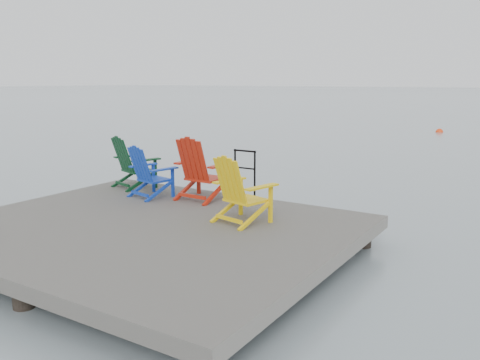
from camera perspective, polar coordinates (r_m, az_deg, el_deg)
The scene contains 8 objects.
ground at distance 8.16m, azimuth -10.20°, elevation -8.31°, with size 400.00×400.00×0.00m, color slate.
dock at distance 8.05m, azimuth -10.28°, elevation -5.98°, with size 6.00×5.00×1.40m.
handrail at distance 9.65m, azimuth 0.54°, elevation 1.30°, with size 0.48×0.04×0.90m.
chair_green at distance 10.69m, azimuth -12.03°, elevation 1.98°, with size 1.00×0.95×1.06m.
chair_blue at distance 9.75m, azimuth -10.21°, elevation 0.95°, with size 0.89×0.84×0.98m.
chair_red at distance 9.40m, azimuth -4.44°, elevation 1.30°, with size 0.96×0.89×1.17m.
chair_yellow at distance 7.85m, azimuth -0.03°, elevation -1.06°, with size 0.97×0.91×1.06m.
buoy_b at distance 28.74m, azimuth 21.48°, elevation 5.02°, with size 0.39×0.39×0.39m, color #F73A0E.
Camera 1 is at (5.25, -5.63, 2.70)m, focal length 38.00 mm.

